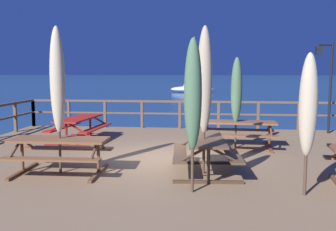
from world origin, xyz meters
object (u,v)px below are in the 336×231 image
object	(u,v)px
picnic_table_mid_centre	(206,148)
picnic_table_mid_right	(238,128)
patio_umbrella_tall_back_right	(236,91)
patio_umbrella_tall_mid_left	(308,106)
lamp_post_hooked	(326,74)
patio_umbrella_tall_back_left	(205,81)
patio_umbrella_tall_front	(193,95)
patio_umbrella_short_mid	(58,81)
picnic_table_back_right	(79,124)
picnic_table_front_right	(60,148)
sailboat_distant	(192,89)

from	to	relation	value
picnic_table_mid_centre	picnic_table_mid_right	bearing A→B (deg)	72.56
patio_umbrella_tall_back_right	patio_umbrella_tall_mid_left	size ratio (longest dim) A/B	1.03
picnic_table_mid_right	lamp_post_hooked	distance (m)	4.59
picnic_table_mid_centre	patio_umbrella_tall_back_left	size ratio (longest dim) A/B	0.65
picnic_table_mid_centre	patio_umbrella_tall_front	xyz separation A→B (m)	(-0.23, -1.35, 1.22)
picnic_table_mid_centre	patio_umbrella_short_mid	size ratio (longest dim) A/B	0.65
picnic_table_back_right	patio_umbrella_tall_back_left	bearing A→B (deg)	-40.26
picnic_table_front_right	picnic_table_back_right	bearing A→B (deg)	103.28
patio_umbrella_tall_mid_left	sailboat_distant	xyz separation A→B (m)	(-4.07, 46.30, -1.82)
patio_umbrella_tall_back_right	patio_umbrella_tall_back_left	world-z (taller)	patio_umbrella_tall_back_left
picnic_table_front_right	lamp_post_hooked	world-z (taller)	lamp_post_hooked
patio_umbrella_tall_back_right	sailboat_distant	distance (m)	42.34
picnic_table_front_right	picnic_table_mid_centre	bearing A→B (deg)	6.89
picnic_table_mid_right	sailboat_distant	xyz separation A→B (m)	(-3.20, 42.12, -0.78)
patio_umbrella_tall_back_right	picnic_table_back_right	bearing A→B (deg)	174.33
sailboat_distant	patio_umbrella_tall_back_right	bearing A→B (deg)	-85.75
sailboat_distant	picnic_table_back_right	bearing A→B (deg)	-92.33
patio_umbrella_tall_front	sailboat_distant	world-z (taller)	sailboat_distant
picnic_table_mid_right	patio_umbrella_tall_front	size ratio (longest dim) A/B	0.79
patio_umbrella_tall_back_left	patio_umbrella_tall_mid_left	xyz separation A→B (m)	(1.81, -1.25, -0.40)
picnic_table_back_right	picnic_table_front_right	bearing A→B (deg)	-76.72
picnic_table_front_right	patio_umbrella_tall_mid_left	distance (m)	5.10
picnic_table_front_right	picnic_table_back_right	world-z (taller)	same
patio_umbrella_short_mid	picnic_table_front_right	bearing A→B (deg)	-72.09
patio_umbrella_short_mid	picnic_table_mid_right	bearing A→B (deg)	38.41
picnic_table_mid_right	patio_umbrella_tall_back_right	distance (m)	1.10
picnic_table_back_right	patio_umbrella_tall_back_right	bearing A→B (deg)	-5.67
patio_umbrella_tall_front	sailboat_distant	distance (m)	46.43
picnic_table_mid_right	patio_umbrella_tall_mid_left	size ratio (longest dim) A/B	0.88
patio_umbrella_tall_back_left	picnic_table_front_right	bearing A→B (deg)	-174.15
picnic_table_back_right	lamp_post_hooked	distance (m)	8.64
picnic_table_front_right	patio_umbrella_short_mid	xyz separation A→B (m)	(-0.01, 0.04, 1.44)
patio_umbrella_tall_back_left	lamp_post_hooked	bearing A→B (deg)	54.06
picnic_table_front_right	sailboat_distant	bearing A→B (deg)	88.95
picnic_table_mid_centre	patio_umbrella_tall_back_right	size ratio (longest dim) A/B	0.78
patio_umbrella_tall_back_left	patio_umbrella_tall_front	size ratio (longest dim) A/B	1.13
picnic_table_mid_right	patio_umbrella_tall_back_right	xyz separation A→B (m)	(-0.07, -0.06, 1.09)
patio_umbrella_tall_back_left	patio_umbrella_tall_mid_left	bearing A→B (deg)	-34.49
picnic_table_back_right	patio_umbrella_tall_back_left	size ratio (longest dim) A/B	0.72
picnic_table_back_right	sailboat_distant	size ratio (longest dim) A/B	0.29
patio_umbrella_short_mid	lamp_post_hooked	bearing A→B (deg)	39.73
picnic_table_front_right	picnic_table_mid_centre	size ratio (longest dim) A/B	1.03
patio_umbrella_tall_front	lamp_post_hooked	distance (m)	8.32
patio_umbrella_short_mid	picnic_table_mid_centre	bearing A→B (deg)	6.23
patio_umbrella_tall_back_right	patio_umbrella_tall_front	size ratio (longest dim) A/B	0.93
patio_umbrella_tall_mid_left	patio_umbrella_tall_front	xyz separation A→B (m)	(-2.00, -0.04, 0.17)
picnic_table_mid_right	patio_umbrella_tall_mid_left	distance (m)	4.39
picnic_table_mid_right	lamp_post_hooked	xyz separation A→B (m)	(3.24, 2.85, 1.55)
picnic_table_mid_centre	picnic_table_back_right	distance (m)	5.18
patio_umbrella_tall_back_right	lamp_post_hooked	distance (m)	4.43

